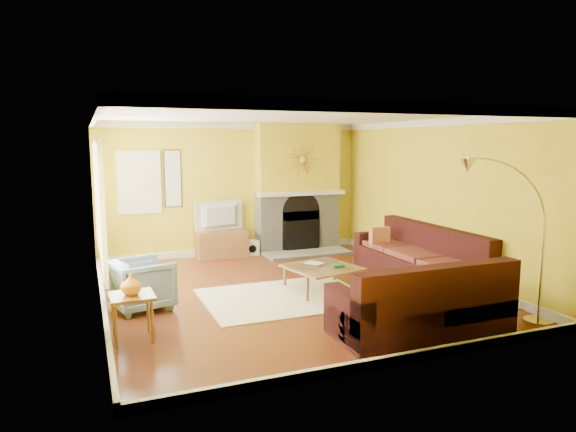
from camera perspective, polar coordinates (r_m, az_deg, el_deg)
name	(u,v)px	position (r m, az deg, el deg)	size (l,w,h in m)	color
floor	(287,291)	(8.15, -0.10, -8.33)	(5.50, 6.00, 0.02)	maroon
ceiling	(287,115)	(7.83, -0.10, 11.13)	(5.50, 6.00, 0.02)	white
wall_back	(234,189)	(10.72, -6.04, 3.01)	(5.50, 0.02, 2.70)	yellow
wall_front	(398,239)	(5.23, 12.15, -2.54)	(5.50, 0.02, 2.70)	yellow
wall_left	(96,214)	(7.33, -20.58, 0.16)	(0.02, 6.00, 2.70)	yellow
wall_right	(435,198)	(9.25, 16.02, 1.92)	(0.02, 6.00, 2.70)	yellow
baseboard	(287,287)	(8.13, -0.10, -7.86)	(5.50, 6.00, 0.12)	white
crown_molding	(287,120)	(7.82, -0.10, 10.62)	(5.50, 6.00, 0.12)	white
window_left_near	(96,194)	(8.61, -20.56, 2.28)	(0.06, 1.22, 1.72)	white
window_left_far	(100,209)	(6.72, -20.19, 0.78)	(0.06, 1.22, 1.72)	white
window_back	(139,182)	(10.30, -16.23, 3.64)	(0.82, 0.06, 1.22)	white
wall_art	(173,179)	(10.39, -12.67, 4.08)	(0.34, 0.04, 1.14)	white
fireplace	(298,188)	(10.96, 1.08, 3.17)	(1.80, 0.40, 2.70)	#9B9893
mantel	(302,193)	(10.75, 1.57, 2.53)	(1.92, 0.22, 0.08)	white
hearth	(308,253)	(10.66, 2.21, -4.16)	(1.80, 0.70, 0.06)	#9B9893
sunburst	(302,160)	(10.71, 1.57, 6.26)	(0.70, 0.04, 0.70)	olive
rug	(285,297)	(7.78, -0.34, -9.01)	(2.40, 1.80, 0.02)	beige
sectional_sofa	(382,266)	(7.94, 10.46, -5.48)	(2.98, 3.90, 0.90)	#331010
coffee_table	(322,278)	(8.11, 3.80, -6.92)	(1.00, 1.00, 0.40)	white
media_console	(222,244)	(10.46, -7.39, -3.09)	(1.00, 0.45, 0.55)	brown
tv	(221,216)	(10.37, -7.45, 0.00)	(1.02, 0.13, 0.59)	black
subwoofer	(250,247)	(10.68, -4.21, -3.50)	(0.30, 0.30, 0.30)	white
armchair	(142,284)	(7.47, -15.91, -7.29)	(0.76, 0.78, 0.71)	slate
side_table	(133,317)	(6.39, -16.89, -10.71)	(0.50, 0.50, 0.55)	brown
vase	(131,284)	(6.28, -17.04, -7.25)	(0.24, 0.24, 0.25)	orange
book	(311,265)	(8.08, 2.54, -5.41)	(0.20, 0.27, 0.03)	white
arc_lamp	(508,246)	(6.77, 23.28, -3.10)	(1.35, 0.36, 2.12)	silver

